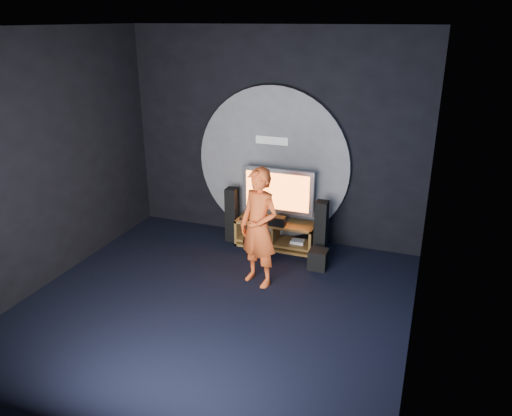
{
  "coord_description": "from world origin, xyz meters",
  "views": [
    {
      "loc": [
        2.51,
        -5.18,
        3.59
      ],
      "look_at": [
        0.22,
        1.05,
        1.05
      ],
      "focal_mm": 35.0,
      "sensor_mm": 36.0,
      "label": 1
    }
  ],
  "objects": [
    {
      "name": "floor",
      "position": [
        0.0,
        0.0,
        0.0
      ],
      "size": [
        5.0,
        5.0,
        0.0
      ],
      "primitive_type": "plane",
      "color": "black",
      "rests_on": "ground"
    },
    {
      "name": "back_wall",
      "position": [
        0.0,
        2.5,
        1.75
      ],
      "size": [
        5.0,
        0.04,
        3.5
      ],
      "primitive_type": "cube",
      "color": "black",
      "rests_on": "ground"
    },
    {
      "name": "front_wall",
      "position": [
        0.0,
        -2.5,
        1.75
      ],
      "size": [
        5.0,
        0.04,
        3.5
      ],
      "primitive_type": "cube",
      "color": "black",
      "rests_on": "ground"
    },
    {
      "name": "left_wall",
      "position": [
        -2.5,
        0.0,
        1.75
      ],
      "size": [
        0.04,
        5.0,
        3.5
      ],
      "primitive_type": "cube",
      "color": "black",
      "rests_on": "ground"
    },
    {
      "name": "right_wall",
      "position": [
        2.5,
        0.0,
        1.75
      ],
      "size": [
        0.04,
        5.0,
        3.5
      ],
      "primitive_type": "cube",
      "color": "black",
      "rests_on": "ground"
    },
    {
      "name": "ceiling",
      "position": [
        0.0,
        0.0,
        3.5
      ],
      "size": [
        5.0,
        5.0,
        0.01
      ],
      "primitive_type": "cube",
      "color": "black",
      "rests_on": "back_wall"
    },
    {
      "name": "wall_disc_panel",
      "position": [
        0.0,
        2.44,
        1.3
      ],
      "size": [
        2.6,
        0.11,
        2.6
      ],
      "color": "#515156",
      "rests_on": "ground"
    },
    {
      "name": "media_console",
      "position": [
        0.21,
        2.05,
        0.2
      ],
      "size": [
        1.31,
        0.45,
        0.45
      ],
      "color": "brown",
      "rests_on": "ground"
    },
    {
      "name": "tv",
      "position": [
        0.2,
        2.12,
        0.93
      ],
      "size": [
        1.2,
        0.22,
        0.88
      ],
      "color": "#A1A2A8",
      "rests_on": "media_console"
    },
    {
      "name": "center_speaker",
      "position": [
        0.2,
        1.9,
        0.53
      ],
      "size": [
        0.4,
        0.15,
        0.15
      ],
      "primitive_type": "cube",
      "color": "black",
      "rests_on": "media_console"
    },
    {
      "name": "remote",
      "position": [
        -0.31,
        1.93,
        0.46
      ],
      "size": [
        0.18,
        0.05,
        0.02
      ],
      "primitive_type": "cube",
      "color": "black",
      "rests_on": "media_console"
    },
    {
      "name": "tower_speaker_left",
      "position": [
        -0.58,
        2.05,
        0.47
      ],
      "size": [
        0.19,
        0.21,
        0.94
      ],
      "primitive_type": "cube",
      "color": "black",
      "rests_on": "ground"
    },
    {
      "name": "tower_speaker_right",
      "position": [
        0.98,
        1.94,
        0.47
      ],
      "size": [
        0.19,
        0.21,
        0.94
      ],
      "primitive_type": "cube",
      "color": "black",
      "rests_on": "ground"
    },
    {
      "name": "subwoofer",
      "position": [
        1.05,
        1.53,
        0.15
      ],
      "size": [
        0.28,
        0.28,
        0.3
      ],
      "primitive_type": "cube",
      "color": "black",
      "rests_on": "ground"
    },
    {
      "name": "player",
      "position": [
        0.35,
        0.81,
        0.86
      ],
      "size": [
        0.73,
        0.61,
        1.72
      ],
      "primitive_type": "imported",
      "rotation": [
        0.0,
        0.0,
        -0.36
      ],
      "color": "#C9481B",
      "rests_on": "ground"
    }
  ]
}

